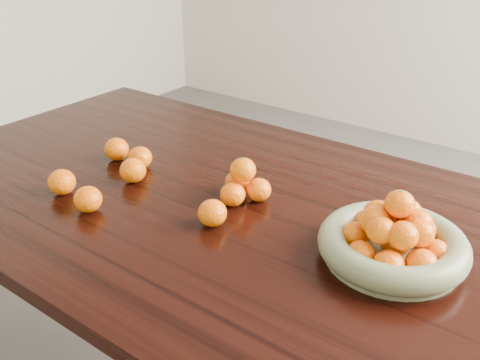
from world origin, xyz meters
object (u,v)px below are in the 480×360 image
Objects in this scene: fruit_bowl at (393,241)px; loose_orange_0 at (140,158)px; dining_table at (254,241)px; orange_pyramid at (243,184)px.

fruit_bowl is 0.73m from loose_orange_0.
fruit_bowl is (0.34, 0.00, 0.13)m from dining_table.
loose_orange_0 is at bearing 179.42° from dining_table.
loose_orange_0 is at bearing -175.94° from orange_pyramid.
fruit_bowl is 2.33× the size of orange_pyramid.
loose_orange_0 is (-0.33, -0.02, -0.01)m from orange_pyramid.
fruit_bowl reaches higher than orange_pyramid.
fruit_bowl is at bearing -3.60° from orange_pyramid.
dining_table is 0.41m from loose_orange_0.
dining_table is 0.15m from orange_pyramid.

